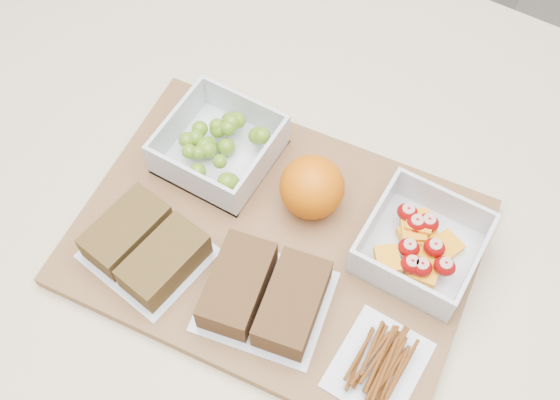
# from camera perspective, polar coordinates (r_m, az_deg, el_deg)

# --- Properties ---
(counter) EXTENTS (1.20, 0.90, 0.90)m
(counter) POSITION_cam_1_polar(r_m,az_deg,el_deg) (1.20, 0.28, -12.54)
(counter) COLOR beige
(counter) RESTS_ON ground
(cutting_board) EXTENTS (0.45, 0.34, 0.02)m
(cutting_board) POSITION_cam_1_polar(r_m,az_deg,el_deg) (0.77, -0.39, -3.45)
(cutting_board) COLOR brown
(cutting_board) RESTS_ON counter
(grape_container) EXTENTS (0.12, 0.12, 0.05)m
(grape_container) POSITION_cam_1_polar(r_m,az_deg,el_deg) (0.80, -4.87, 4.38)
(grape_container) COLOR silver
(grape_container) RESTS_ON cutting_board
(fruit_container) EXTENTS (0.12, 0.12, 0.05)m
(fruit_container) POSITION_cam_1_polar(r_m,az_deg,el_deg) (0.75, 11.36, -3.67)
(fruit_container) COLOR silver
(fruit_container) RESTS_ON cutting_board
(orange) EXTENTS (0.07, 0.07, 0.07)m
(orange) POSITION_cam_1_polar(r_m,az_deg,el_deg) (0.75, 2.61, 1.05)
(orange) COLOR #E56405
(orange) RESTS_ON cutting_board
(sandwich_bag_left) EXTENTS (0.13, 0.12, 0.04)m
(sandwich_bag_left) POSITION_cam_1_polar(r_m,az_deg,el_deg) (0.75, -10.88, -3.75)
(sandwich_bag_left) COLOR silver
(sandwich_bag_left) RESTS_ON cutting_board
(sandwich_bag_center) EXTENTS (0.15, 0.13, 0.04)m
(sandwich_bag_center) POSITION_cam_1_polar(r_m,az_deg,el_deg) (0.71, -1.25, -7.70)
(sandwich_bag_center) COLOR silver
(sandwich_bag_center) RESTS_ON cutting_board
(pretzel_bag) EXTENTS (0.08, 0.10, 0.02)m
(pretzel_bag) POSITION_cam_1_polar(r_m,az_deg,el_deg) (0.70, 8.08, -12.91)
(pretzel_bag) COLOR silver
(pretzel_bag) RESTS_ON cutting_board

